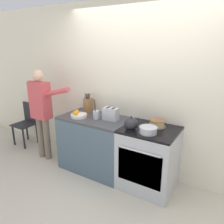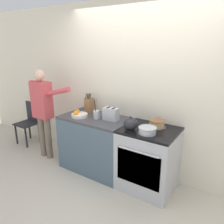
{
  "view_description": "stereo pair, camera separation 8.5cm",
  "coord_description": "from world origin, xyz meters",
  "px_view_note": "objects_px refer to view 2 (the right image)",
  "views": [
    {
      "loc": [
        1.26,
        -2.26,
        1.97
      ],
      "look_at": [
        -0.31,
        0.29,
        1.04
      ],
      "focal_mm": 35.0,
      "sensor_mm": 36.0,
      "label": 1
    },
    {
      "loc": [
        1.34,
        -2.22,
        1.97
      ],
      "look_at": [
        -0.31,
        0.29,
        1.04
      ],
      "focal_mm": 35.0,
      "sensor_mm": 36.0,
      "label": 2
    }
  ],
  "objects_px": {
    "tea_kettle": "(131,124)",
    "person_baker": "(43,107)",
    "dining_chair": "(30,120)",
    "mixing_bowl": "(147,130)",
    "knife_block": "(89,105)",
    "utensil_crock": "(96,114)",
    "toaster": "(111,114)",
    "layer_cake": "(157,124)",
    "fruit_bowl": "(79,115)",
    "stove_range": "(148,159)"
  },
  "relations": [
    {
      "from": "toaster",
      "to": "dining_chair",
      "type": "bearing_deg",
      "value": 178.56
    },
    {
      "from": "knife_block",
      "to": "utensil_crock",
      "type": "relative_size",
      "value": 0.99
    },
    {
      "from": "knife_block",
      "to": "mixing_bowl",
      "type": "bearing_deg",
      "value": -15.12
    },
    {
      "from": "stove_range",
      "to": "person_baker",
      "type": "relative_size",
      "value": 0.56
    },
    {
      "from": "tea_kettle",
      "to": "layer_cake",
      "type": "bearing_deg",
      "value": 46.85
    },
    {
      "from": "fruit_bowl",
      "to": "person_baker",
      "type": "xyz_separation_m",
      "value": [
        -0.76,
        -0.07,
        0.02
      ]
    },
    {
      "from": "stove_range",
      "to": "fruit_bowl",
      "type": "distance_m",
      "value": 1.24
    },
    {
      "from": "stove_range",
      "to": "toaster",
      "type": "bearing_deg",
      "value": 177.58
    },
    {
      "from": "stove_range",
      "to": "toaster",
      "type": "xyz_separation_m",
      "value": [
        -0.64,
        0.03,
        0.54
      ]
    },
    {
      "from": "mixing_bowl",
      "to": "person_baker",
      "type": "xyz_separation_m",
      "value": [
        -1.93,
        -0.04,
        0.01
      ]
    },
    {
      "from": "tea_kettle",
      "to": "person_baker",
      "type": "distance_m",
      "value": 1.69
    },
    {
      "from": "layer_cake",
      "to": "fruit_bowl",
      "type": "xyz_separation_m",
      "value": [
        -1.19,
        -0.24,
        -0.01
      ]
    },
    {
      "from": "toaster",
      "to": "dining_chair",
      "type": "relative_size",
      "value": 0.29
    },
    {
      "from": "layer_cake",
      "to": "knife_block",
      "type": "bearing_deg",
      "value": 177.71
    },
    {
      "from": "toaster",
      "to": "utensil_crock",
      "type": "bearing_deg",
      "value": -161.15
    },
    {
      "from": "utensil_crock",
      "to": "toaster",
      "type": "relative_size",
      "value": 1.33
    },
    {
      "from": "dining_chair",
      "to": "knife_block",
      "type": "bearing_deg",
      "value": 10.97
    },
    {
      "from": "person_baker",
      "to": "dining_chair",
      "type": "relative_size",
      "value": 1.89
    },
    {
      "from": "mixing_bowl",
      "to": "tea_kettle",
      "type": "bearing_deg",
      "value": 179.3
    },
    {
      "from": "stove_range",
      "to": "dining_chair",
      "type": "relative_size",
      "value": 1.06
    },
    {
      "from": "dining_chair",
      "to": "person_baker",
      "type": "bearing_deg",
      "value": -11.6
    },
    {
      "from": "layer_cake",
      "to": "knife_block",
      "type": "distance_m",
      "value": 1.21
    },
    {
      "from": "knife_block",
      "to": "fruit_bowl",
      "type": "height_order",
      "value": "knife_block"
    },
    {
      "from": "knife_block",
      "to": "fruit_bowl",
      "type": "bearing_deg",
      "value": -85.58
    },
    {
      "from": "tea_kettle",
      "to": "mixing_bowl",
      "type": "xyz_separation_m",
      "value": [
        0.24,
        -0.0,
        -0.04
      ]
    },
    {
      "from": "stove_range",
      "to": "fruit_bowl",
      "type": "relative_size",
      "value": 3.51
    },
    {
      "from": "knife_block",
      "to": "fruit_bowl",
      "type": "distance_m",
      "value": 0.3
    },
    {
      "from": "person_baker",
      "to": "dining_chair",
      "type": "bearing_deg",
      "value": 155.1
    },
    {
      "from": "tea_kettle",
      "to": "stove_range",
      "type": "bearing_deg",
      "value": 35.29
    },
    {
      "from": "stove_range",
      "to": "dining_chair",
      "type": "xyz_separation_m",
      "value": [
        -2.67,
        0.08,
        0.04
      ]
    },
    {
      "from": "stove_range",
      "to": "mixing_bowl",
      "type": "height_order",
      "value": "mixing_bowl"
    },
    {
      "from": "knife_block",
      "to": "dining_chair",
      "type": "bearing_deg",
      "value": -176.44
    },
    {
      "from": "toaster",
      "to": "person_baker",
      "type": "height_order",
      "value": "person_baker"
    },
    {
      "from": "fruit_bowl",
      "to": "dining_chair",
      "type": "relative_size",
      "value": 0.3
    },
    {
      "from": "stove_range",
      "to": "knife_block",
      "type": "distance_m",
      "value": 1.31
    },
    {
      "from": "person_baker",
      "to": "dining_chair",
      "type": "xyz_separation_m",
      "value": [
        -0.78,
        0.27,
        -0.46
      ]
    },
    {
      "from": "tea_kettle",
      "to": "dining_chair",
      "type": "bearing_deg",
      "value": 174.73
    },
    {
      "from": "tea_kettle",
      "to": "knife_block",
      "type": "relative_size",
      "value": 0.72
    },
    {
      "from": "mixing_bowl",
      "to": "toaster",
      "type": "xyz_separation_m",
      "value": [
        -0.67,
        0.18,
        0.05
      ]
    },
    {
      "from": "dining_chair",
      "to": "toaster",
      "type": "bearing_deg",
      "value": 5.97
    },
    {
      "from": "mixing_bowl",
      "to": "knife_block",
      "type": "relative_size",
      "value": 0.73
    },
    {
      "from": "person_baker",
      "to": "toaster",
      "type": "bearing_deg",
      "value": 3.86
    },
    {
      "from": "fruit_bowl",
      "to": "toaster",
      "type": "relative_size",
      "value": 1.03
    },
    {
      "from": "person_baker",
      "to": "stove_range",
      "type": "bearing_deg",
      "value": -0.2
    },
    {
      "from": "layer_cake",
      "to": "tea_kettle",
      "type": "xyz_separation_m",
      "value": [
        -0.26,
        -0.27,
        0.03
      ]
    },
    {
      "from": "stove_range",
      "to": "mixing_bowl",
      "type": "relative_size",
      "value": 3.77
    },
    {
      "from": "fruit_bowl",
      "to": "dining_chair",
      "type": "bearing_deg",
      "value": 172.69
    },
    {
      "from": "mixing_bowl",
      "to": "dining_chair",
      "type": "relative_size",
      "value": 0.28
    },
    {
      "from": "tea_kettle",
      "to": "dining_chair",
      "type": "relative_size",
      "value": 0.28
    },
    {
      "from": "stove_range",
      "to": "layer_cake",
      "type": "distance_m",
      "value": 0.51
    }
  ]
}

